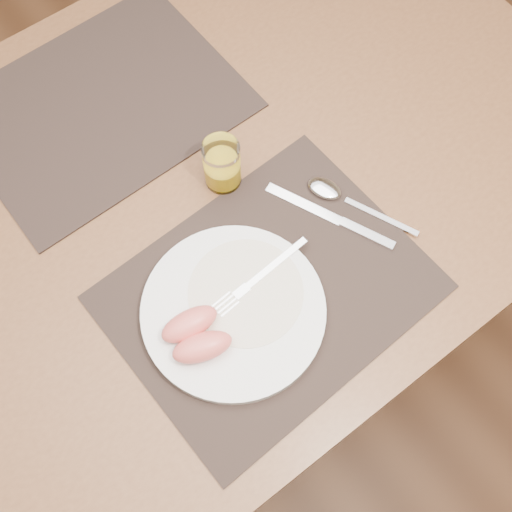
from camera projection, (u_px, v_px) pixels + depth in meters
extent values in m
plane|color=brown|center=(214.00, 328.00, 1.72)|extent=(5.00, 5.00, 0.00)
cube|color=brown|center=(188.00, 195.00, 1.05)|extent=(1.40, 0.90, 0.04)
cylinder|color=brown|center=(318.00, 39.00, 1.66)|extent=(0.06, 0.06, 0.71)
cube|color=#2E221C|center=(269.00, 292.00, 0.96)|extent=(0.47, 0.37, 0.00)
cube|color=#2E221C|center=(101.00, 106.00, 1.09)|extent=(0.46, 0.36, 0.00)
cylinder|color=white|center=(233.00, 311.00, 0.93)|extent=(0.27, 0.27, 0.02)
cylinder|color=white|center=(246.00, 292.00, 0.94)|extent=(0.17, 0.17, 0.00)
cube|color=silver|center=(277.00, 262.00, 0.95)|extent=(0.12, 0.02, 0.00)
cube|color=silver|center=(241.00, 292.00, 0.94)|extent=(0.03, 0.02, 0.00)
cube|color=silver|center=(226.00, 304.00, 0.93)|extent=(0.04, 0.03, 0.00)
cube|color=silver|center=(304.00, 204.00, 1.01)|extent=(0.07, 0.13, 0.00)
cube|color=silver|center=(367.00, 234.00, 0.99)|extent=(0.05, 0.09, 0.01)
cube|color=silver|center=(381.00, 217.00, 1.00)|extent=(0.06, 0.12, 0.00)
ellipsoid|color=silver|center=(324.00, 188.00, 1.02)|extent=(0.06, 0.07, 0.01)
cylinder|color=white|center=(222.00, 164.00, 0.99)|extent=(0.06, 0.06, 0.09)
cylinder|color=yellow|center=(223.00, 171.00, 1.01)|extent=(0.05, 0.05, 0.04)
ellipsoid|color=#E46B5D|center=(202.00, 347.00, 0.89)|extent=(0.09, 0.07, 0.03)
ellipsoid|color=#E46B5D|center=(189.00, 324.00, 0.90)|extent=(0.09, 0.05, 0.03)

